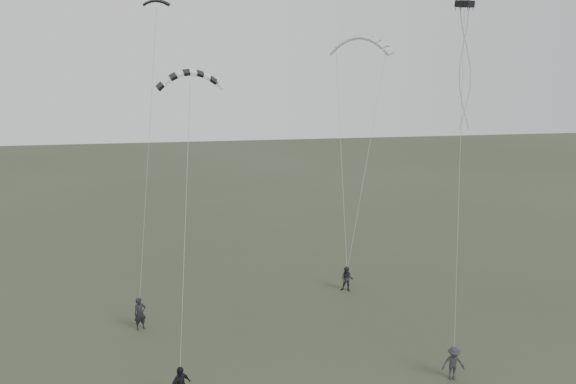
{
  "coord_description": "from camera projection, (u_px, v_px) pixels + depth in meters",
  "views": [
    {
      "loc": [
        -2.92,
        -23.42,
        14.63
      ],
      "look_at": [
        1.41,
        5.81,
        7.17
      ],
      "focal_mm": 35.0,
      "sensor_mm": 36.0,
      "label": 1
    }
  ],
  "objects": [
    {
      "name": "flyer_right",
      "position": [
        347.0,
        279.0,
        34.97
      ],
      "size": [
        0.95,
        0.87,
        1.59
      ],
      "primitive_type": "imported",
      "rotation": [
        0.0,
        0.0,
        -0.43
      ],
      "color": "#242429",
      "rests_on": "ground"
    },
    {
      "name": "flyer_left",
      "position": [
        140.0,
        314.0,
        30.14
      ],
      "size": [
        0.77,
        0.67,
        1.8
      ],
      "primitive_type": "imported",
      "rotation": [
        0.0,
        0.0,
        0.43
      ],
      "color": "black",
      "rests_on": "ground"
    },
    {
      "name": "flyer_far",
      "position": [
        453.0,
        363.0,
        25.52
      ],
      "size": [
        1.1,
        0.71,
        1.61
      ],
      "primitive_type": "imported",
      "rotation": [
        0.0,
        0.0,
        -0.11
      ],
      "color": "#2A2A2F",
      "rests_on": "ground"
    },
    {
      "name": "kite_pale_large",
      "position": [
        361.0,
        37.0,
        38.76
      ],
      "size": [
        4.56,
        3.54,
        1.99
      ],
      "primitive_type": null,
      "rotation": [
        0.28,
        0.0,
        -0.54
      ],
      "color": "#BABDBF",
      "rests_on": "flyer_right"
    },
    {
      "name": "kite_striped",
      "position": [
        190.0,
        72.0,
        27.73
      ],
      "size": [
        3.36,
        1.34,
        1.41
      ],
      "primitive_type": null,
      "rotation": [
        0.21,
        0.0,
        0.08
      ],
      "color": "black",
      "rests_on": "flyer_center"
    },
    {
      "name": "kite_dark_small",
      "position": [
        156.0,
        1.0,
        32.76
      ],
      "size": [
        1.57,
        0.66,
        0.61
      ],
      "primitive_type": null,
      "rotation": [
        0.27,
        0.0,
        -0.05
      ],
      "color": "black",
      "rests_on": "flyer_left"
    },
    {
      "name": "ground",
      "position": [
        276.0,
        370.0,
        26.45
      ],
      "size": [
        140.0,
        140.0,
        0.0
      ],
      "primitive_type": "plane",
      "color": "#323A27",
      "rests_on": "ground"
    }
  ]
}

